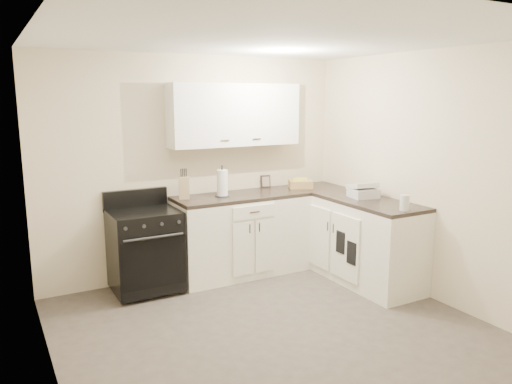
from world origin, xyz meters
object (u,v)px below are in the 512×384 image
paper_towel (222,183)px  countertop_grill (363,193)px  stove (145,250)px  knife_block (184,188)px  wicker_basket (301,184)px

paper_towel → countertop_grill: size_ratio=1.07×
stove → knife_block: (0.49, 0.12, 0.60)m
wicker_basket → paper_towel: bearing=-179.7°
paper_towel → countertop_grill: bearing=-31.4°
knife_block → paper_towel: size_ratio=0.82×
knife_block → paper_towel: (0.43, -0.07, 0.03)m
stove → wicker_basket: wicker_basket is taller
stove → paper_towel: bearing=2.9°
stove → countertop_grill: countertop_grill is taller
stove → countertop_grill: size_ratio=3.01×
paper_towel → wicker_basket: size_ratio=1.07×
knife_block → countertop_grill: bearing=-8.4°
wicker_basket → countertop_grill: (0.28, -0.83, 0.00)m
knife_block → countertop_grill: size_ratio=0.88×
knife_block → wicker_basket: size_ratio=0.88×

